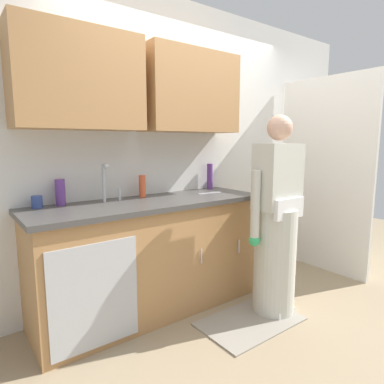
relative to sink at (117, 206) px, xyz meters
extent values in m
plane|color=#998466|center=(0.84, -0.71, -0.93)|extent=(9.00, 9.00, 0.00)
cube|color=silver|center=(0.84, 0.34, 0.42)|extent=(4.80, 0.10, 2.70)
cube|color=#B27F4C|center=(-0.20, 0.12, 0.92)|extent=(0.91, 0.34, 0.70)
cube|color=#B27F4C|center=(0.79, 0.12, 0.92)|extent=(0.91, 0.34, 0.70)
cube|color=silver|center=(2.29, -0.31, 0.12)|extent=(0.04, 1.10, 2.10)
cube|color=#B27F4C|center=(0.29, -0.01, -0.48)|extent=(1.90, 0.60, 0.90)
cube|color=#B7BABF|center=(-0.31, -0.31, -0.52)|extent=(0.60, 0.01, 0.72)
cylinder|color=silver|center=(0.58, -0.32, -0.43)|extent=(0.01, 0.01, 0.12)
cylinder|color=silver|center=(1.00, -0.32, -0.43)|extent=(0.01, 0.01, 0.12)
cube|color=#474442|center=(0.29, -0.01, -0.01)|extent=(1.96, 0.66, 0.04)
cube|color=#B7BABF|center=(0.00, -0.01, -0.01)|extent=(0.50, 0.36, 0.03)
cylinder|color=#B7BABF|center=(-0.04, 0.14, 0.16)|extent=(0.02, 0.02, 0.30)
sphere|color=#B7BABF|center=(-0.04, 0.08, 0.30)|extent=(0.04, 0.04, 0.04)
cylinder|color=#B7BABF|center=(0.09, 0.14, 0.06)|extent=(0.02, 0.02, 0.10)
cube|color=white|center=(1.09, -0.66, -0.90)|extent=(0.20, 0.26, 0.06)
cylinder|color=beige|center=(1.09, -0.64, -0.49)|extent=(0.34, 0.34, 0.88)
cube|color=beige|center=(1.09, -0.64, 0.21)|extent=(0.38, 0.22, 0.52)
sphere|color=#D6A489|center=(1.09, -0.64, 0.59)|extent=(0.20, 0.20, 0.20)
cube|color=white|center=(1.09, -0.76, -0.03)|extent=(0.32, 0.04, 0.16)
cylinder|color=beige|center=(0.86, -0.62, 0.00)|extent=(0.07, 0.07, 0.55)
sphere|color=#33B266|center=(0.86, -0.62, -0.28)|extent=(0.09, 0.09, 0.09)
cylinder|color=beige|center=(1.32, -0.62, 0.00)|extent=(0.07, 0.07, 0.55)
sphere|color=#33B266|center=(1.32, -0.62, -0.28)|extent=(0.09, 0.09, 0.09)
cube|color=gray|center=(0.80, -0.66, -0.92)|extent=(0.80, 0.50, 0.01)
cylinder|color=#66388C|center=(-0.35, 0.22, 0.11)|extent=(0.07, 0.07, 0.20)
cylinder|color=#66388C|center=(1.12, 0.23, 0.14)|extent=(0.06, 0.06, 0.26)
cylinder|color=#E05933|center=(0.32, 0.18, 0.11)|extent=(0.06, 0.06, 0.19)
cylinder|color=#33478C|center=(-0.52, 0.21, 0.06)|extent=(0.08, 0.08, 0.09)
cube|color=silver|center=(0.92, 0.00, 0.02)|extent=(0.24, 0.04, 0.01)
camera|label=1|loc=(-1.02, -2.33, 0.48)|focal=30.90mm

